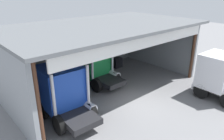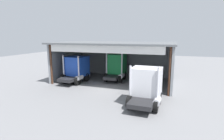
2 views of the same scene
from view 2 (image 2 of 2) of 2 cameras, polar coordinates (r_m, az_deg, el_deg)
ground_plane at (r=20.62m, az=-2.66°, el=-6.09°), size 80.00×80.00×0.00m
workshop_shed at (r=24.48m, az=1.60°, el=5.04°), size 14.99×8.93×5.12m
truck_blue_center_bay at (r=24.07m, az=-11.06°, el=0.48°), size 2.64×4.52×3.53m
truck_green_yard_outside at (r=24.66m, az=1.37°, el=1.02°), size 2.53×4.24×3.71m
truck_white_center_right_bay at (r=15.95m, az=10.53°, el=-4.86°), size 2.67×4.17×3.54m
oil_drum at (r=27.52m, az=-0.94°, el=-0.87°), size 0.58×0.58×0.90m
tool_cart at (r=25.52m, az=10.81°, el=-1.85°), size 0.90×0.60×1.00m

